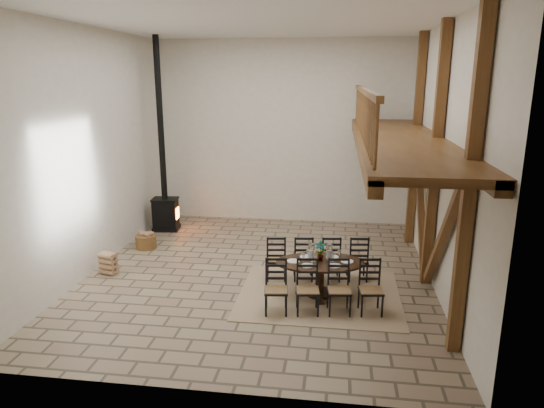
# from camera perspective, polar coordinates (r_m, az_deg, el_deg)

# --- Properties ---
(ground) EXTENTS (8.00, 8.00, 0.00)m
(ground) POSITION_cam_1_polar(r_m,az_deg,el_deg) (10.29, -1.52, -8.12)
(ground) COLOR #8C7B5D
(ground) RESTS_ON ground
(room_shell) EXTENTS (7.02, 8.02, 5.01)m
(room_shell) POSITION_cam_1_polar(r_m,az_deg,el_deg) (9.42, 5.60, 8.67)
(room_shell) COLOR beige
(room_shell) RESTS_ON ground
(rug) EXTENTS (3.00, 2.50, 0.02)m
(rug) POSITION_cam_1_polar(r_m,az_deg,el_deg) (9.36, 5.58, -10.56)
(rug) COLOR tan
(rug) RESTS_ON ground
(dining_table) EXTENTS (2.25, 2.07, 1.06)m
(dining_table) POSITION_cam_1_polar(r_m,az_deg,el_deg) (9.22, 5.64, -8.65)
(dining_table) COLOR black
(dining_table) RESTS_ON ground
(wood_stove) EXTENTS (0.72, 0.58, 5.00)m
(wood_stove) POSITION_cam_1_polar(r_m,az_deg,el_deg) (13.12, -12.55, 1.71)
(wood_stove) COLOR black
(wood_stove) RESTS_ON ground
(log_basket) EXTENTS (0.49, 0.49, 0.41)m
(log_basket) POSITION_cam_1_polar(r_m,az_deg,el_deg) (12.06, -14.60, -4.24)
(log_basket) COLOR brown
(log_basket) RESTS_ON ground
(log_stack) EXTENTS (0.38, 0.30, 0.47)m
(log_stack) POSITION_cam_1_polar(r_m,az_deg,el_deg) (10.71, -18.70, -6.65)
(log_stack) COLOR tan
(log_stack) RESTS_ON ground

